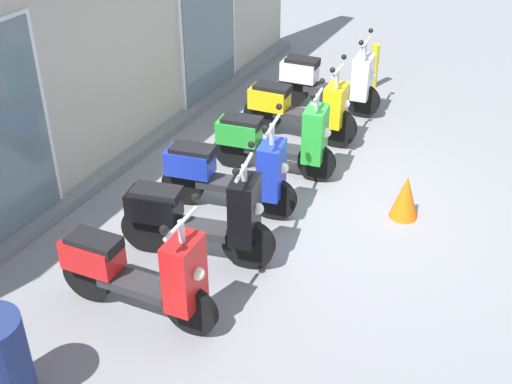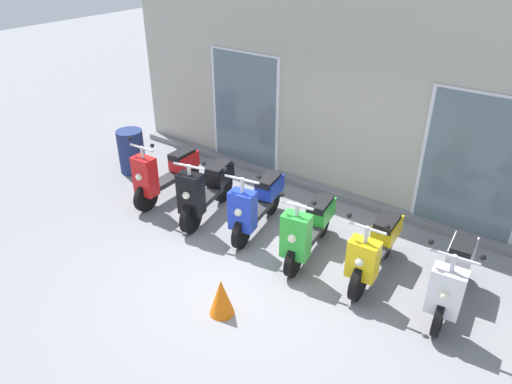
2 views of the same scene
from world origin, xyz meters
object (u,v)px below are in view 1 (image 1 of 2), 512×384
(scooter_white, at_px, (330,79))
(traffic_cone, at_px, (405,197))
(scooter_red, at_px, (139,272))
(curb_bollard, at_px, (374,66))
(scooter_green, at_px, (277,139))
(scooter_black, at_px, (200,217))
(scooter_blue, at_px, (230,173))
(scooter_yellow, at_px, (300,108))

(scooter_white, xyz_separation_m, traffic_cone, (-2.26, -1.77, -0.24))
(scooter_red, distance_m, curb_bollard, 6.08)
(scooter_green, relative_size, scooter_white, 0.99)
(scooter_black, height_order, scooter_green, scooter_black)
(scooter_red, bearing_deg, traffic_cone, -32.46)
(scooter_blue, bearing_deg, scooter_green, -6.11)
(scooter_black, bearing_deg, scooter_green, 1.32)
(scooter_blue, bearing_deg, scooter_white, -0.43)
(scooter_red, xyz_separation_m, scooter_white, (4.90, 0.09, -0.01))
(scooter_red, xyz_separation_m, scooter_green, (2.89, 0.00, -0.03))
(scooter_red, height_order, scooter_yellow, scooter_red)
(traffic_cone, bearing_deg, curb_bollard, 23.06)
(scooter_red, height_order, scooter_blue, scooter_red)
(scooter_blue, relative_size, curb_bollard, 2.25)
(scooter_yellow, distance_m, scooter_white, 1.03)
(scooter_blue, bearing_deg, scooter_yellow, 0.16)
(scooter_blue, xyz_separation_m, scooter_white, (3.01, -0.02, 0.00))
(scooter_black, xyz_separation_m, curb_bollard, (5.10, -0.18, -0.15))
(scooter_green, height_order, traffic_cone, scooter_green)
(scooter_red, height_order, scooter_white, scooter_red)
(scooter_green, bearing_deg, scooter_blue, 173.89)
(scooter_black, height_order, scooter_blue, scooter_black)
(scooter_red, xyz_separation_m, traffic_cone, (2.65, -1.68, -0.25))
(scooter_blue, bearing_deg, scooter_black, -170.62)
(curb_bollard, bearing_deg, scooter_black, 177.97)
(scooter_yellow, bearing_deg, scooter_red, -178.30)
(scooter_white, relative_size, curb_bollard, 2.24)
(scooter_red, height_order, curb_bollard, scooter_red)
(scooter_green, bearing_deg, scooter_yellow, 6.56)
(scooter_yellow, xyz_separation_m, curb_bollard, (2.21, -0.34, -0.12))
(scooter_black, distance_m, scooter_white, 3.93)
(curb_bollard, bearing_deg, scooter_white, 165.25)
(scooter_black, relative_size, traffic_cone, 3.08)
(scooter_black, height_order, scooter_yellow, scooter_black)
(scooter_white, bearing_deg, scooter_black, -178.12)
(scooter_green, bearing_deg, scooter_white, 2.41)
(scooter_red, xyz_separation_m, curb_bollard, (6.08, -0.22, -0.16))
(scooter_black, distance_m, traffic_cone, 2.35)
(scooter_red, distance_m, scooter_black, 0.98)
(scooter_blue, height_order, curb_bollard, scooter_blue)
(scooter_green, height_order, scooter_white, scooter_green)
(scooter_red, relative_size, traffic_cone, 3.08)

